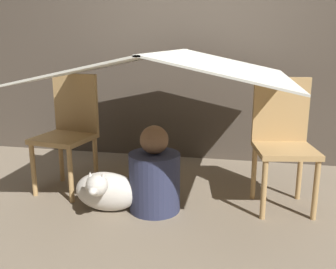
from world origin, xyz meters
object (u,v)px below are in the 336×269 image
(person_front, at_px, (155,177))
(dog, at_px, (106,191))
(chair_right, at_px, (283,138))
(chair_left, at_px, (69,128))

(person_front, height_order, dog, person_front)
(chair_right, relative_size, dog, 1.99)
(chair_left, xyz_separation_m, dog, (0.42, -0.36, -0.33))
(chair_right, bearing_deg, dog, -172.57)
(chair_left, height_order, person_front, chair_left)
(chair_left, relative_size, person_front, 1.50)
(chair_left, height_order, chair_right, same)
(person_front, relative_size, dog, 1.32)
(chair_left, xyz_separation_m, person_front, (0.73, -0.26, -0.24))
(chair_right, bearing_deg, chair_left, 170.25)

